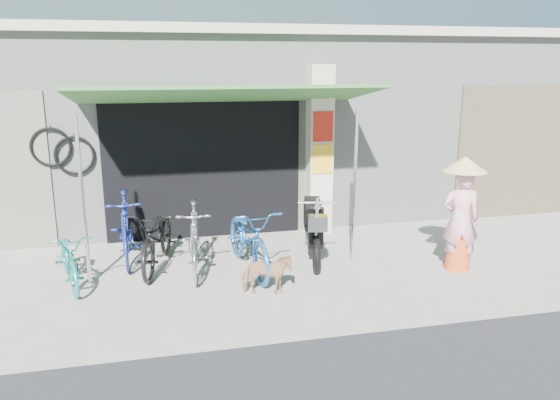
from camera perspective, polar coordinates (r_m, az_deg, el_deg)
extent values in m
plane|color=#9A958B|center=(7.72, 3.15, -8.91)|extent=(80.00, 80.00, 0.00)
cube|color=gray|center=(12.15, -3.46, 8.08)|extent=(12.00, 5.00, 3.50)
cube|color=#BEB4A2|center=(12.10, -3.59, 16.73)|extent=(12.30, 5.30, 0.16)
cube|color=black|center=(9.60, -7.98, 3.36)|extent=(3.40, 0.06, 2.50)
cube|color=black|center=(9.76, -7.84, -0.67)|extent=(3.06, 0.04, 1.10)
torus|color=black|center=(9.56, -20.68, 4.37)|extent=(0.65, 0.05, 0.65)
cylinder|color=silver|center=(9.54, -20.83, 6.28)|extent=(0.02, 0.02, 0.12)
torus|color=black|center=(9.59, -22.83, 5.11)|extent=(0.65, 0.05, 0.65)
cylinder|color=silver|center=(9.58, -22.99, 7.02)|extent=(0.02, 0.02, 0.12)
cube|color=beige|center=(9.82, 4.09, 5.18)|extent=(0.42, 0.42, 3.00)
cube|color=#B61B0D|center=(9.55, 4.53, 7.64)|extent=(0.36, 0.02, 0.52)
cube|color=#F5AE1B|center=(9.63, 4.46, 4.27)|extent=(0.36, 0.02, 0.52)
cube|color=silver|center=(9.74, 4.40, 1.02)|extent=(0.36, 0.02, 0.50)
cube|color=#2F612B|center=(8.55, -5.66, 10.91)|extent=(4.60, 1.88, 0.35)
cylinder|color=silver|center=(7.85, -19.90, -0.27)|extent=(0.05, 0.05, 2.36)
cylinder|color=silver|center=(8.31, 7.80, 1.21)|extent=(0.05, 0.05, 2.36)
cube|color=brown|center=(11.85, 23.49, 4.60)|extent=(2.60, 0.06, 2.60)
imported|color=#1D827A|center=(8.14, -21.14, -5.64)|extent=(0.89, 1.60, 0.79)
imported|color=navy|center=(8.82, -15.83, -2.79)|extent=(0.57, 1.80, 1.07)
imported|color=black|center=(8.40, -12.63, -3.84)|extent=(1.02, 1.92, 0.96)
imported|color=#ADAEB2|center=(8.13, -8.92, -3.98)|extent=(0.62, 1.75, 1.03)
imported|color=#205594|center=(8.10, -3.27, -3.99)|extent=(0.89, 1.98, 1.01)
imported|color=tan|center=(7.32, -1.43, -7.79)|extent=(0.72, 0.44, 0.57)
torus|color=black|center=(8.06, 3.81, -5.78)|extent=(0.22, 0.56, 0.55)
torus|color=black|center=(9.35, 3.27, -2.95)|extent=(0.22, 0.56, 0.55)
cube|color=black|center=(8.68, 3.53, -3.77)|extent=(0.45, 1.02, 0.10)
cube|color=black|center=(8.97, 3.41, -1.65)|extent=(0.39, 0.62, 0.36)
cube|color=black|center=(8.91, 3.43, -0.29)|extent=(0.37, 0.62, 0.09)
cube|color=black|center=(8.15, 3.76, -2.82)|extent=(0.25, 0.15, 0.59)
cylinder|color=silver|center=(7.86, 3.89, -0.27)|extent=(0.54, 0.15, 0.03)
cube|color=silver|center=(7.75, 3.95, -2.42)|extent=(0.31, 0.27, 0.21)
imported|color=pink|center=(8.51, 18.34, -1.95)|extent=(0.63, 0.49, 1.53)
cone|color=#C9451C|center=(8.67, 18.06, -5.37)|extent=(0.38, 0.38, 0.46)
cone|color=#DDC477|center=(8.33, 18.78, 3.59)|extent=(0.64, 0.64, 0.22)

